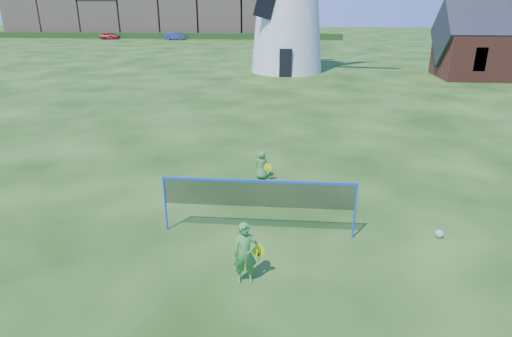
{
  "coord_description": "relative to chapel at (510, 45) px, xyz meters",
  "views": [
    {
      "loc": [
        1.19,
        -10.72,
        5.79
      ],
      "look_at": [
        0.2,
        0.5,
        1.5
      ],
      "focal_mm": 30.5,
      "sensor_mm": 36.0,
      "label": 1
    }
  ],
  "objects": [
    {
      "name": "hedge",
      "position": [
        -40.41,
        38.76,
        -2.16
      ],
      "size": [
        62.0,
        0.8,
        1.0
      ],
      "primitive_type": "cube",
      "color": "#193814",
      "rests_on": "ground"
    },
    {
      "name": "badminton_net",
      "position": [
        -18.06,
        -27.7,
        -1.52
      ],
      "size": [
        5.05,
        0.05,
        1.55
      ],
      "color": "blue",
      "rests_on": "ground"
    },
    {
      "name": "play_ball",
      "position": [
        -13.29,
        -27.5,
        -2.55
      ],
      "size": [
        0.22,
        0.22,
        0.22
      ],
      "primitive_type": "sphere",
      "color": "green",
      "rests_on": "ground"
    },
    {
      "name": "terraced_houses",
      "position": [
        -44.73,
        44.76,
        1.39
      ],
      "size": [
        51.76,
        8.4,
        8.39
      ],
      "color": "tan",
      "rests_on": "ground"
    },
    {
      "name": "chapel",
      "position": [
        0.0,
        0.0,
        0.0
      ],
      "size": [
        11.2,
        5.43,
        9.47
      ],
      "color": "brown",
      "rests_on": "ground"
    },
    {
      "name": "player_boy",
      "position": [
        -18.26,
        -23.78,
        -2.16
      ],
      "size": [
        0.61,
        0.4,
        1.01
      ],
      "rotation": [
        0.0,
        0.0,
        3.19
      ],
      "color": "#42833F",
      "rests_on": "ground"
    },
    {
      "name": "car_left",
      "position": [
        -48.92,
        36.87,
        -2.09
      ],
      "size": [
        3.51,
        1.76,
        1.15
      ],
      "primitive_type": "imported",
      "rotation": [
        0.0,
        0.0,
        1.7
      ],
      "color": "maroon",
      "rests_on": "ground"
    },
    {
      "name": "ground",
      "position": [
        -18.41,
        -27.24,
        -2.66
      ],
      "size": [
        220.0,
        220.0,
        0.0
      ],
      "primitive_type": "plane",
      "color": "black",
      "rests_on": "ground"
    },
    {
      "name": "car_right",
      "position": [
        -37.54,
        36.94,
        -2.07
      ],
      "size": [
        3.69,
        1.46,
        1.19
      ],
      "primitive_type": "imported",
      "rotation": [
        0.0,
        0.0,
        1.62
      ],
      "color": "navy",
      "rests_on": "ground"
    },
    {
      "name": "player_girl",
      "position": [
        -18.17,
        -29.88,
        -1.94
      ],
      "size": [
        0.71,
        0.45,
        1.44
      ],
      "rotation": [
        0.0,
        0.0,
        0.21
      ],
      "color": "#3D8836",
      "rests_on": "ground"
    }
  ]
}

